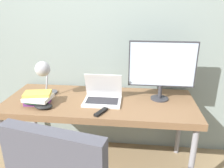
{
  "coord_description": "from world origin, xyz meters",
  "views": [
    {
      "loc": [
        0.32,
        -1.5,
        1.6
      ],
      "look_at": [
        0.12,
        0.32,
        0.92
      ],
      "focal_mm": 35.0,
      "sensor_mm": 36.0,
      "label": 1
    }
  ],
  "objects": [
    {
      "name": "monitor",
      "position": [
        0.56,
        0.45,
        1.06
      ],
      "size": [
        0.6,
        0.17,
        0.55
      ],
      "color": "#333338",
      "rests_on": "desk"
    },
    {
      "name": "desk",
      "position": [
        0.0,
        0.35,
        0.68
      ],
      "size": [
        1.77,
        0.71,
        0.74
      ],
      "color": "brown",
      "rests_on": "ground_plane"
    },
    {
      "name": "wall_back",
      "position": [
        0.0,
        0.77,
        1.3
      ],
      "size": [
        8.0,
        0.05,
        2.6
      ],
      "color": "gray",
      "rests_on": "ground_plane"
    },
    {
      "name": "desk_lamp",
      "position": [
        -0.52,
        0.36,
        1.01
      ],
      "size": [
        0.14,
        0.26,
        0.36
      ],
      "color": "#4C4C51",
      "rests_on": "desk"
    },
    {
      "name": "book_stack",
      "position": [
        -0.53,
        0.21,
        0.8
      ],
      "size": [
        0.26,
        0.22,
        0.11
      ],
      "color": "#753384",
      "rests_on": "desk"
    },
    {
      "name": "laptop",
      "position": [
        0.03,
        0.33,
        0.8
      ],
      "size": [
        0.34,
        0.25,
        0.26
      ],
      "color": "silver",
      "rests_on": "desk"
    },
    {
      "name": "tv_remote",
      "position": [
        0.06,
        0.1,
        0.75
      ],
      "size": [
        0.1,
        0.16,
        0.02
      ],
      "color": "black",
      "rests_on": "desk"
    },
    {
      "name": "game_controller",
      "position": [
        -0.45,
        0.13,
        0.76
      ],
      "size": [
        0.16,
        0.11,
        0.04
      ],
      "color": "black",
      "rests_on": "desk"
    }
  ]
}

